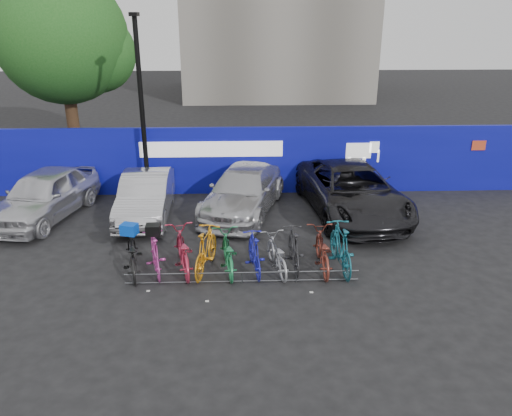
{
  "coord_description": "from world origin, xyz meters",
  "views": [
    {
      "loc": [
        -0.05,
        -11.14,
        5.98
      ],
      "look_at": [
        0.42,
        2.0,
        0.93
      ],
      "focal_mm": 35.0,
      "sensor_mm": 36.0,
      "label": 1
    }
  ],
  "objects_px": {
    "bike_1": "(155,253)",
    "bike_3": "(206,250)",
    "tree": "(68,41)",
    "bike_5": "(254,253)",
    "bike_2": "(182,251)",
    "bike_8": "(322,250)",
    "car_3": "(351,190)",
    "bike_7": "(294,249)",
    "bike_4": "(227,253)",
    "bike_0": "(132,253)",
    "bike_9": "(341,247)",
    "car_0": "(44,195)",
    "bike_6": "(276,254)",
    "car_2": "(244,191)",
    "car_1": "(146,196)",
    "lamppost": "(142,105)",
    "bike_rack": "(242,277)"
  },
  "relations": [
    {
      "from": "bike_0",
      "to": "bike_4",
      "type": "xyz_separation_m",
      "value": [
        2.36,
        0.01,
        -0.02
      ]
    },
    {
      "from": "bike_4",
      "to": "bike_5",
      "type": "bearing_deg",
      "value": 167.02
    },
    {
      "from": "car_3",
      "to": "bike_2",
      "type": "height_order",
      "value": "car_3"
    },
    {
      "from": "lamppost",
      "to": "car_2",
      "type": "bearing_deg",
      "value": -20.63
    },
    {
      "from": "lamppost",
      "to": "car_2",
      "type": "distance_m",
      "value": 4.36
    },
    {
      "from": "bike_0",
      "to": "bike_9",
      "type": "distance_m",
      "value": 5.19
    },
    {
      "from": "car_3",
      "to": "bike_8",
      "type": "bearing_deg",
      "value": -118.48
    },
    {
      "from": "bike_6",
      "to": "bike_8",
      "type": "distance_m",
      "value": 1.15
    },
    {
      "from": "car_1",
      "to": "bike_8",
      "type": "bearing_deg",
      "value": -38.71
    },
    {
      "from": "bike_2",
      "to": "bike_8",
      "type": "relative_size",
      "value": 1.04
    },
    {
      "from": "car_2",
      "to": "bike_8",
      "type": "bearing_deg",
      "value": -48.58
    },
    {
      "from": "bike_5",
      "to": "car_1",
      "type": "bearing_deg",
      "value": -56.78
    },
    {
      "from": "car_2",
      "to": "tree",
      "type": "bearing_deg",
      "value": 155.72
    },
    {
      "from": "car_0",
      "to": "bike_0",
      "type": "bearing_deg",
      "value": -34.42
    },
    {
      "from": "bike_4",
      "to": "bike_8",
      "type": "bearing_deg",
      "value": 173.23
    },
    {
      "from": "bike_6",
      "to": "bike_rack",
      "type": "bearing_deg",
      "value": 23.45
    },
    {
      "from": "lamppost",
      "to": "bike_2",
      "type": "xyz_separation_m",
      "value": [
        1.71,
        -5.26,
        -2.74
      ]
    },
    {
      "from": "tree",
      "to": "bike_5",
      "type": "height_order",
      "value": "tree"
    },
    {
      "from": "car_3",
      "to": "bike_2",
      "type": "bearing_deg",
      "value": -150.04
    },
    {
      "from": "bike_7",
      "to": "bike_9",
      "type": "distance_m",
      "value": 1.17
    },
    {
      "from": "bike_6",
      "to": "bike_7",
      "type": "bearing_deg",
      "value": -170.36
    },
    {
      "from": "bike_0",
      "to": "bike_8",
      "type": "bearing_deg",
      "value": 166.91
    },
    {
      "from": "bike_3",
      "to": "bike_6",
      "type": "height_order",
      "value": "bike_3"
    },
    {
      "from": "car_2",
      "to": "bike_3",
      "type": "height_order",
      "value": "car_2"
    },
    {
      "from": "car_0",
      "to": "car_2",
      "type": "distance_m",
      "value": 6.26
    },
    {
      "from": "bike_7",
      "to": "bike_3",
      "type": "bearing_deg",
      "value": 0.66
    },
    {
      "from": "bike_7",
      "to": "car_0",
      "type": "bearing_deg",
      "value": -27.85
    },
    {
      "from": "bike_1",
      "to": "bike_9",
      "type": "distance_m",
      "value": 4.62
    },
    {
      "from": "bike_2",
      "to": "bike_7",
      "type": "distance_m",
      "value": 2.8
    },
    {
      "from": "bike_6",
      "to": "bike_7",
      "type": "distance_m",
      "value": 0.49
    },
    {
      "from": "bike_7",
      "to": "bike_8",
      "type": "relative_size",
      "value": 0.9
    },
    {
      "from": "bike_3",
      "to": "bike_8",
      "type": "height_order",
      "value": "bike_3"
    },
    {
      "from": "bike_rack",
      "to": "bike_4",
      "type": "relative_size",
      "value": 2.99
    },
    {
      "from": "bike_rack",
      "to": "bike_0",
      "type": "bearing_deg",
      "value": 166.64
    },
    {
      "from": "car_0",
      "to": "lamppost",
      "type": "bearing_deg",
      "value": 41.61
    },
    {
      "from": "bike_1",
      "to": "car_1",
      "type": "bearing_deg",
      "value": -91.99
    },
    {
      "from": "bike_2",
      "to": "bike_3",
      "type": "distance_m",
      "value": 0.6
    },
    {
      "from": "bike_2",
      "to": "car_1",
      "type": "bearing_deg",
      "value": -80.47
    },
    {
      "from": "bike_rack",
      "to": "tree",
      "type": "bearing_deg",
      "value": 122.45
    },
    {
      "from": "car_1",
      "to": "bike_5",
      "type": "xyz_separation_m",
      "value": [
        3.31,
        -3.83,
        -0.19
      ]
    },
    {
      "from": "bike_rack",
      "to": "bike_1",
      "type": "bearing_deg",
      "value": 163.36
    },
    {
      "from": "bike_6",
      "to": "bike_7",
      "type": "xyz_separation_m",
      "value": [
        0.45,
        0.17,
        0.07
      ]
    },
    {
      "from": "bike_7",
      "to": "bike_6",
      "type": "bearing_deg",
      "value": 18.86
    },
    {
      "from": "bike_2",
      "to": "bike_4",
      "type": "height_order",
      "value": "bike_2"
    },
    {
      "from": "tree",
      "to": "bike_4",
      "type": "bearing_deg",
      "value": -57.33
    },
    {
      "from": "bike_2",
      "to": "bike_8",
      "type": "xyz_separation_m",
      "value": [
        3.5,
        -0.07,
        -0.02
      ]
    },
    {
      "from": "tree",
      "to": "car_0",
      "type": "relative_size",
      "value": 1.72
    },
    {
      "from": "bike_1",
      "to": "bike_3",
      "type": "xyz_separation_m",
      "value": [
        1.26,
        0.02,
        0.06
      ]
    },
    {
      "from": "lamppost",
      "to": "car_3",
      "type": "xyz_separation_m",
      "value": [
        6.75,
        -1.59,
        -2.48
      ]
    },
    {
      "from": "bike_0",
      "to": "bike_6",
      "type": "relative_size",
      "value": 1.14
    }
  ]
}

